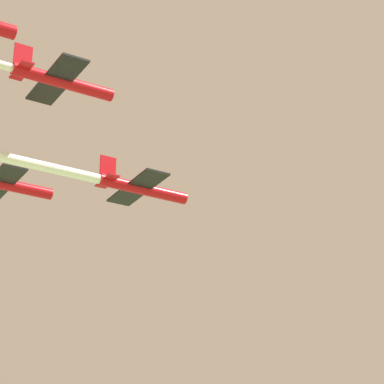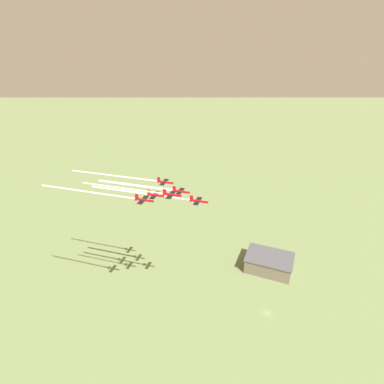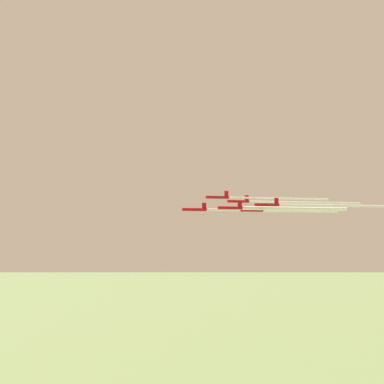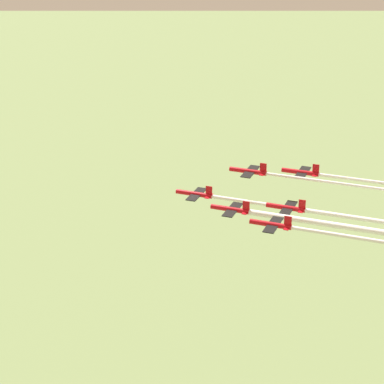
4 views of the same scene
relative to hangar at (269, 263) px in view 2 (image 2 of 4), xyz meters
name	(u,v)px [view 2 (image 2 of 4)]	position (x,y,z in m)	size (l,w,h in m)	color
ground_plane	(267,313)	(6.69, -44.27, -5.96)	(3000.00, 3000.00, 0.00)	#6B7F4C
hangar	(269,263)	(0.00, 0.00, 0.00)	(35.62, 25.36, 11.87)	#726656
jet_0	(198,201)	(-32.42, -71.54, 83.07)	(9.33, 8.84, 3.11)	#B20C14
jet_1	(180,191)	(-44.42, -65.97, 83.57)	(9.33, 8.84, 3.11)	#B20C14
jet_2	(171,195)	(-43.13, -79.32, 88.14)	(9.33, 8.84, 3.11)	#B20C14
jet_3	(165,182)	(-56.42, -60.39, 84.57)	(9.33, 8.84, 3.11)	#B20C14
jet_4	(155,195)	(-55.13, -73.75, 83.03)	(9.33, 8.84, 3.11)	#B20C14
jet_5	(144,200)	(-53.83, -87.10, 87.06)	(9.33, 8.84, 3.11)	#B20C14
smoke_trail_0	(155,195)	(-55.26, -73.76, 83.03)	(37.30, 4.52, 0.92)	white
smoke_trail_1	(135,186)	(-70.47, -68.49, 83.53)	(43.74, 5.60, 1.38)	white
smoke_trail_2	(122,188)	(-69.31, -81.86, 88.10)	(43.96, 4.96, 0.71)	white
smoke_trail_3	(113,176)	(-87.88, -63.44, 84.52)	(54.53, 6.15, 0.87)	white
smoke_trail_4	(119,190)	(-75.52, -75.73, 82.98)	(32.42, 4.25, 1.12)	white
smoke_trail_5	(87,192)	(-84.31, -90.06, 87.02)	(52.56, 5.90, 0.81)	white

